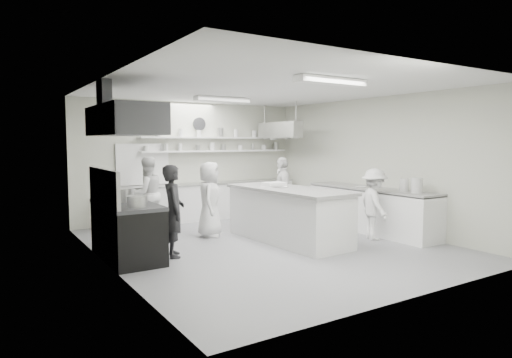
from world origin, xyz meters
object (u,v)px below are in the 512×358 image
stove (127,232)px  back_counter (208,201)px  cook_back (147,194)px  right_counter (371,210)px  cook_stove (173,211)px  prep_island (288,216)px

stove → back_counter: size_ratio=0.36×
back_counter → cook_back: (-1.81, -0.62, 0.37)m
right_counter → cook_stove: 4.55m
back_counter → right_counter: bearing=-55.3°
right_counter → cook_stove: size_ratio=2.06×
back_counter → prep_island: 3.19m
back_counter → prep_island: size_ratio=1.81×
right_counter → stove: bearing=173.5°
right_counter → cook_back: size_ratio=1.99×
prep_island → cook_back: size_ratio=1.67×
cook_stove → stove: bearing=82.4°
stove → right_counter: (5.25, -0.60, 0.02)m
stove → cook_stove: (0.72, -0.31, 0.35)m
prep_island → back_counter: bearing=91.3°
prep_island → cook_stove: bearing=175.5°
back_counter → cook_stove: (-2.18, -3.11, 0.34)m
stove → back_counter: 4.03m
right_counter → cook_stove: bearing=176.3°
cook_back → right_counter: bearing=138.8°
stove → right_counter: bearing=-6.5°
right_counter → cook_back: cook_back is taller
right_counter → cook_back: 5.02m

